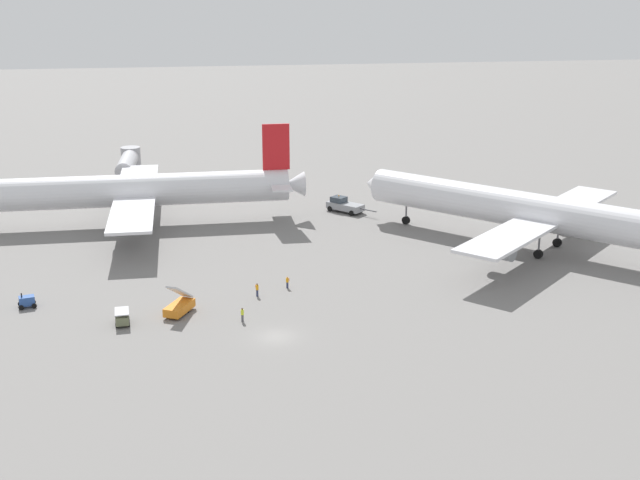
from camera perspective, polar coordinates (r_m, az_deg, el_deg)
The scene contains 11 objects.
ground_plane at distance 94.88m, azimuth -2.98°, elevation -6.52°, with size 600.00×600.00×0.00m, color slate.
airliner_at_gate_left at distance 138.64m, azimuth -13.26°, elevation 3.20°, with size 59.98×43.31×15.73m.
airliner_being_pushed at distance 126.74m, azimuth 14.01°, elevation 1.87°, with size 43.79×45.52×15.79m.
pushback_tug at distance 143.94m, azimuth 1.64°, elevation 2.37°, with size 7.52×7.97×2.75m.
gse_baggage_cart_near_cluster at distance 100.17m, azimuth -13.19°, elevation -5.11°, with size 1.77×2.84×1.71m.
gse_stair_truck_yellow at distance 101.87m, azimuth -9.46°, elevation -4.39°, with size 3.86×4.91×4.06m.
gse_gpu_cart_small at distance 108.50m, azimuth -19.15°, elevation -3.91°, with size 2.42×2.06×1.90m.
ground_crew_marshaller_foreground at distance 108.80m, azimuth -2.22°, elevation -2.84°, with size 0.43×0.40×1.58m.
ground_crew_ramp_agent_by_cones at distance 98.76m, azimuth -5.25°, elevation -5.02°, with size 0.36×0.36×1.71m.
ground_crew_wing_walker_right at distance 106.20m, azimuth -4.26°, elevation -3.35°, with size 0.41×0.43×1.74m.
jet_bridge at distance 167.80m, azimuth -12.80°, elevation 5.17°, with size 4.06×16.52×5.99m.
Camera 1 is at (-8.77, -86.34, 38.34)m, focal length 47.48 mm.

